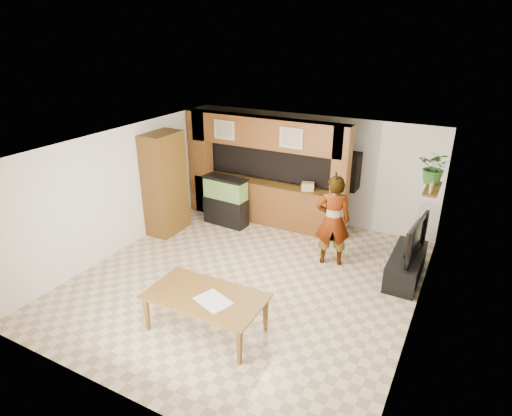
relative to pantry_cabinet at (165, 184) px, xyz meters
The scene contains 20 objects.
floor 3.11m from the pantry_cabinet, 20.38° to the right, with size 6.50×6.50×0.00m, color beige.
ceiling 3.22m from the pantry_cabinet, 20.38° to the right, with size 6.50×6.50×0.00m, color white.
wall_back 3.52m from the pantry_cabinet, 39.77° to the left, with size 6.00×6.00×0.00m, color white.
wall_left 1.05m from the pantry_cabinet, 106.65° to the right, with size 6.50×6.50×0.00m, color white.
wall_right 5.79m from the pantry_cabinet, ahead, with size 6.50×6.50×0.00m, color white.
partition 2.40m from the pantry_cabinet, 43.01° to the left, with size 4.20×0.99×2.60m.
wall_clock 0.78m from the pantry_cabinet, behind, with size 0.05×0.25×0.25m.
wall_shelf 5.66m from the pantry_cabinet, ahead, with size 0.25×0.90×0.04m, color brown.
pantry_cabinet is the anchor object (origin of this frame).
trash_can 0.92m from the pantry_cabinet, 69.19° to the right, with size 0.31×0.31×0.56m, color #B2B2B7.
aquarium 1.51m from the pantry_cabinet, 42.85° to the left, with size 1.08×0.41×1.20m.
tv_stand 5.45m from the pantry_cabinet, ahead, with size 0.56×1.51×0.50m, color black.
television 5.38m from the pantry_cabinet, ahead, with size 1.24×0.16×0.72m, color black.
photo_frame 5.63m from the pantry_cabinet, ahead, with size 0.03×0.15×0.20m, color tan.
potted_plant 5.71m from the pantry_cabinet, 12.03° to the left, with size 0.58×0.51×0.65m, color #2C5D25.
person 3.91m from the pantry_cabinet, ahead, with size 0.69×0.45×1.88m, color #91784F.
microphone 4.02m from the pantry_cabinet, ahead, with size 0.04×0.04×0.17m, color black.
dining_table 4.00m from the pantry_cabinet, 42.93° to the right, with size 1.84×1.03×0.65m, color brown.
newspaper_a 4.10m from the pantry_cabinet, 41.40° to the right, with size 0.54×0.39×0.01m, color silver.
counter_box 3.25m from the pantry_cabinet, 26.41° to the left, with size 0.28×0.18×0.18m, color tan.
Camera 1 is at (3.45, -6.14, 4.44)m, focal length 30.00 mm.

